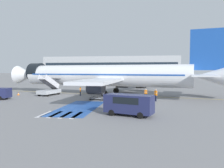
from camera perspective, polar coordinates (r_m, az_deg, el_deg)
ground_plane at (r=43.10m, az=-0.77°, el=-2.69°), size 600.00×600.00×0.00m
apron_leadline_yellow at (r=42.60m, az=-2.39°, el=-2.76°), size 75.56×15.55×0.01m
apron_stand_patch_blue at (r=28.01m, az=-8.68°, el=-6.13°), size 4.58×11.69×0.01m
apron_walkway_bar_0 at (r=24.84m, az=-17.19°, el=-7.50°), size 0.44×3.60×0.01m
apron_walkway_bar_1 at (r=24.34m, az=-14.64°, el=-7.69°), size 0.44×3.60×0.01m
apron_walkway_bar_2 at (r=23.89m, az=-11.98°, el=-7.86°), size 0.44×3.60×0.01m
apron_walkway_bar_3 at (r=23.49m, az=-9.22°, el=-8.03°), size 0.44×3.60×0.01m
airliner at (r=42.11m, az=-1.63°, el=2.24°), size 43.57×32.82×11.47m
boarding_stairs_forward at (r=43.06m, az=-16.05°, el=-1.52°), size 3.11×5.51×3.99m
fuel_tanker at (r=62.25m, az=7.67°, el=0.74°), size 2.69×9.45×3.29m
service_van_1 at (r=22.80m, az=4.41°, el=-5.00°), size 5.37×3.29×2.20m
baggage_cart at (r=35.19m, az=-3.70°, el=-3.70°), size 2.83×1.96×0.87m
ground_crew_0 at (r=40.47m, az=-8.25°, el=-1.72°), size 0.32×0.47×1.73m
ground_crew_1 at (r=37.02m, az=8.83°, el=-2.35°), size 0.48×0.34×1.60m
ground_crew_2 at (r=33.85m, az=11.36°, el=-2.64°), size 0.47×0.46×1.86m
traffic_cone_0 at (r=34.54m, az=3.85°, el=-3.72°), size 0.59×0.59×0.65m
traffic_cone_1 at (r=45.18m, az=-23.26°, el=-2.36°), size 0.47×0.47×0.53m
terminal_building at (r=122.72m, az=-0.41°, el=4.26°), size 74.56×12.10×12.29m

